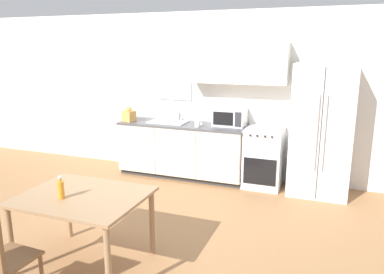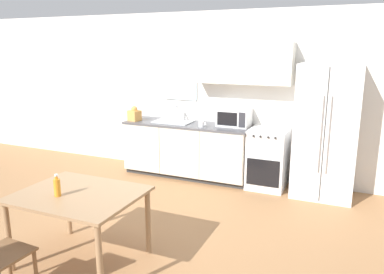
# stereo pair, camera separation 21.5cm
# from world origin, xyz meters

# --- Properties ---
(ground_plane) EXTENTS (12.00, 12.00, 0.00)m
(ground_plane) POSITION_xyz_m (0.00, 0.00, 0.00)
(ground_plane) COLOR #9E7047
(wall_back) EXTENTS (12.00, 0.38, 2.70)m
(wall_back) POSITION_xyz_m (0.07, 2.33, 1.43)
(wall_back) COLOR silver
(wall_back) RESTS_ON ground_plane
(kitchen_counter) EXTENTS (2.14, 0.67, 0.90)m
(kitchen_counter) POSITION_xyz_m (-0.32, 2.00, 0.46)
(kitchen_counter) COLOR #333333
(kitchen_counter) RESTS_ON ground_plane
(oven_range) EXTENTS (0.57, 0.63, 0.92)m
(oven_range) POSITION_xyz_m (1.03, 2.02, 0.46)
(oven_range) COLOR white
(oven_range) RESTS_ON ground_plane
(refrigerator) EXTENTS (0.84, 0.70, 1.91)m
(refrigerator) POSITION_xyz_m (1.85, 1.99, 0.96)
(refrigerator) COLOR white
(refrigerator) RESTS_ON ground_plane
(kitchen_sink) EXTENTS (0.63, 0.41, 0.26)m
(kitchen_sink) POSITION_xyz_m (-0.58, 2.01, 0.92)
(kitchen_sink) COLOR #B7BABC
(kitchen_sink) RESTS_ON kitchen_counter
(microwave) EXTENTS (0.50, 0.38, 0.29)m
(microwave) POSITION_xyz_m (0.45, 2.11, 1.05)
(microwave) COLOR silver
(microwave) RESTS_ON kitchen_counter
(coffee_mug) EXTENTS (0.12, 0.09, 0.09)m
(coffee_mug) POSITION_xyz_m (0.01, 1.83, 0.95)
(coffee_mug) COLOR white
(coffee_mug) RESTS_ON kitchen_counter
(grocery_bag_0) EXTENTS (0.23, 0.21, 0.25)m
(grocery_bag_0) POSITION_xyz_m (-1.24, 1.86, 1.01)
(grocery_bag_0) COLOR #DB994C
(grocery_bag_0) RESTS_ON kitchen_counter
(dining_table) EXTENTS (1.18, 0.94, 0.74)m
(dining_table) POSITION_xyz_m (-0.21, -0.83, 0.64)
(dining_table) COLOR #997551
(dining_table) RESTS_ON ground_plane
(drink_bottle) EXTENTS (0.06, 0.06, 0.22)m
(drink_bottle) POSITION_xyz_m (-0.35, -0.96, 0.83)
(drink_bottle) COLOR orange
(drink_bottle) RESTS_ON dining_table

